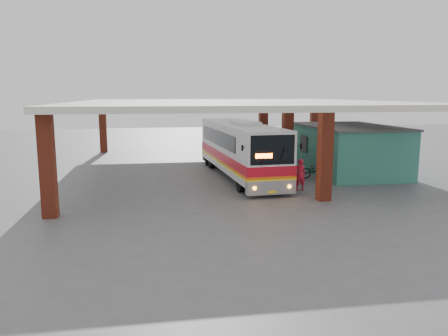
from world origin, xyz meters
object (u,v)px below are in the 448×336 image
Objects in this scene: motorcycle at (316,170)px; pedestrian at (300,175)px; red_chair at (289,157)px; coach_bus at (240,149)px.

motorcycle is 3.78m from pedestrian.
pedestrian is at bearing -118.49° from red_chair.
coach_bus is 4.86m from motorcycle.
motorcycle is (4.53, -1.23, -1.24)m from coach_bus.
coach_bus is 14.12× the size of red_chair.
pedestrian reaches higher than red_chair.
pedestrian is (-2.12, -3.12, 0.32)m from motorcycle.
coach_bus reaches higher than red_chair.
red_chair is at bearing 41.80° from coach_bus.
coach_bus is at bearing 72.28° from motorcycle.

